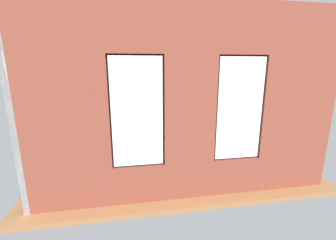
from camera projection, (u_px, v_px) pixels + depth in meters
name	position (u px, v px, depth m)	size (l,w,h in m)	color
ground_plane	(165.00, 149.00, 7.06)	(6.43, 6.28, 0.10)	#99663D
brick_wall_with_windows	(190.00, 107.00, 3.99)	(5.83, 0.30, 3.55)	brown
white_wall_right	(60.00, 93.00, 5.96)	(0.10, 5.28, 3.55)	white
couch_by_window	(172.00, 167.00, 4.91)	(1.75, 0.87, 0.80)	black
couch_left	(243.00, 140.00, 6.65)	(1.01, 1.93, 0.80)	black
coffee_table	(168.00, 138.00, 6.75)	(1.55, 0.86, 0.41)	#A87547
cup_ceramic	(173.00, 136.00, 6.62)	(0.08, 0.08, 0.09)	#4C4C51
candle_jar	(162.00, 134.00, 6.79)	(0.08, 0.08, 0.13)	#B7333D
remote_silver	(181.00, 134.00, 6.95)	(0.05, 0.17, 0.02)	#B2B2B7
remote_gray	(154.00, 139.00, 6.53)	(0.05, 0.17, 0.02)	#59595B
remote_black	(168.00, 136.00, 6.73)	(0.05, 0.17, 0.02)	black
media_console	(82.00, 138.00, 7.10)	(1.28, 0.42, 0.55)	black
tv_flatscreen	(80.00, 118.00, 6.95)	(1.14, 0.20, 0.75)	black
papasan_chair	(140.00, 121.00, 8.53)	(1.16, 1.16, 0.71)	olive
potted_plant_foreground_right	(97.00, 117.00, 8.52)	(0.90, 1.05, 1.24)	brown
potted_plant_near_tv	(95.00, 136.00, 6.07)	(0.90, 0.84, 1.21)	#47423D
potted_plant_mid_room_small	(191.00, 128.00, 8.13)	(0.22, 0.22, 0.44)	#9E5638
potted_plant_beside_window_right	(98.00, 156.00, 4.46)	(1.00, 0.99, 1.28)	#9E5638
potted_plant_between_couches	(228.00, 153.00, 5.14)	(0.54, 0.54, 0.78)	beige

